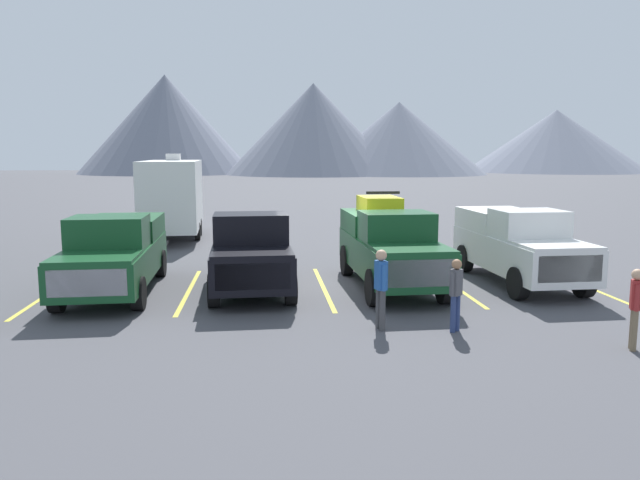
{
  "coord_description": "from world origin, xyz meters",
  "views": [
    {
      "loc": [
        -1.68,
        -16.93,
        3.72
      ],
      "look_at": [
        0.0,
        0.49,
        1.2
      ],
      "focal_mm": 33.99,
      "sensor_mm": 36.0,
      "label": 1
    }
  ],
  "objects_px": {
    "person_a": "(456,290)",
    "person_b": "(635,304)",
    "pickup_truck_a": "(115,251)",
    "pickup_truck_d": "(517,243)",
    "pickup_truck_b": "(251,249)",
    "camper_trailer_a": "(173,194)",
    "pickup_truck_c": "(389,244)",
    "person_c": "(381,284)"
  },
  "relations": [
    {
      "from": "person_a",
      "to": "person_b",
      "type": "relative_size",
      "value": 0.98
    },
    {
      "from": "pickup_truck_a",
      "to": "pickup_truck_d",
      "type": "distance_m",
      "value": 11.28
    },
    {
      "from": "person_b",
      "to": "pickup_truck_b",
      "type": "bearing_deg",
      "value": 140.75
    },
    {
      "from": "camper_trailer_a",
      "to": "person_a",
      "type": "relative_size",
      "value": 5.0
    },
    {
      "from": "pickup_truck_c",
      "to": "person_a",
      "type": "height_order",
      "value": "pickup_truck_c"
    },
    {
      "from": "pickup_truck_c",
      "to": "person_b",
      "type": "bearing_deg",
      "value": -59.85
    },
    {
      "from": "pickup_truck_a",
      "to": "pickup_truck_b",
      "type": "height_order",
      "value": "pickup_truck_b"
    },
    {
      "from": "pickup_truck_b",
      "to": "camper_trailer_a",
      "type": "bearing_deg",
      "value": 108.84
    },
    {
      "from": "pickup_truck_d",
      "to": "camper_trailer_a",
      "type": "height_order",
      "value": "camper_trailer_a"
    },
    {
      "from": "pickup_truck_a",
      "to": "camper_trailer_a",
      "type": "height_order",
      "value": "camper_trailer_a"
    },
    {
      "from": "camper_trailer_a",
      "to": "person_c",
      "type": "xyz_separation_m",
      "value": [
        6.35,
        -14.62,
        -0.95
      ]
    },
    {
      "from": "camper_trailer_a",
      "to": "person_b",
      "type": "bearing_deg",
      "value": -56.46
    },
    {
      "from": "person_b",
      "to": "person_c",
      "type": "bearing_deg",
      "value": 158.51
    },
    {
      "from": "person_b",
      "to": "pickup_truck_c",
      "type": "bearing_deg",
      "value": 120.15
    },
    {
      "from": "pickup_truck_b",
      "to": "person_b",
      "type": "xyz_separation_m",
      "value": [
        7.32,
        -5.98,
        -0.2
      ]
    },
    {
      "from": "person_b",
      "to": "person_c",
      "type": "distance_m",
      "value": 4.87
    },
    {
      "from": "pickup_truck_a",
      "to": "pickup_truck_c",
      "type": "xyz_separation_m",
      "value": [
        7.49,
        -0.11,
        0.12
      ]
    },
    {
      "from": "pickup_truck_c",
      "to": "person_c",
      "type": "relative_size",
      "value": 3.31
    },
    {
      "from": "person_b",
      "to": "pickup_truck_a",
      "type": "bearing_deg",
      "value": 150.98
    },
    {
      "from": "pickup_truck_a",
      "to": "pickup_truck_b",
      "type": "distance_m",
      "value": 3.64
    },
    {
      "from": "person_a",
      "to": "pickup_truck_a",
      "type": "bearing_deg",
      "value": 150.01
    },
    {
      "from": "person_b",
      "to": "pickup_truck_d",
      "type": "bearing_deg",
      "value": 87.01
    },
    {
      "from": "pickup_truck_d",
      "to": "person_b",
      "type": "height_order",
      "value": "pickup_truck_d"
    },
    {
      "from": "person_a",
      "to": "person_c",
      "type": "height_order",
      "value": "person_c"
    },
    {
      "from": "camper_trailer_a",
      "to": "pickup_truck_a",
      "type": "bearing_deg",
      "value": -90.48
    },
    {
      "from": "pickup_truck_b",
      "to": "person_c",
      "type": "relative_size",
      "value": 3.08
    },
    {
      "from": "pickup_truck_c",
      "to": "person_c",
      "type": "bearing_deg",
      "value": -104.14
    },
    {
      "from": "pickup_truck_d",
      "to": "pickup_truck_c",
      "type": "bearing_deg",
      "value": -177.45
    },
    {
      "from": "camper_trailer_a",
      "to": "pickup_truck_b",
      "type": "bearing_deg",
      "value": -71.16
    },
    {
      "from": "pickup_truck_c",
      "to": "camper_trailer_a",
      "type": "distance_m",
      "value": 12.81
    },
    {
      "from": "pickup_truck_c",
      "to": "camper_trailer_a",
      "type": "relative_size",
      "value": 0.74
    },
    {
      "from": "camper_trailer_a",
      "to": "person_a",
      "type": "height_order",
      "value": "camper_trailer_a"
    },
    {
      "from": "pickup_truck_b",
      "to": "person_a",
      "type": "distance_m",
      "value": 6.24
    },
    {
      "from": "pickup_truck_b",
      "to": "person_b",
      "type": "bearing_deg",
      "value": -39.25
    },
    {
      "from": "person_a",
      "to": "camper_trailer_a",
      "type": "bearing_deg",
      "value": 117.83
    },
    {
      "from": "pickup_truck_c",
      "to": "person_a",
      "type": "xyz_separation_m",
      "value": [
        0.47,
        -4.49,
        -0.32
      ]
    },
    {
      "from": "camper_trailer_a",
      "to": "person_c",
      "type": "height_order",
      "value": "camper_trailer_a"
    },
    {
      "from": "pickup_truck_b",
      "to": "person_a",
      "type": "bearing_deg",
      "value": -46.13
    },
    {
      "from": "camper_trailer_a",
      "to": "person_b",
      "type": "distance_m",
      "value": 19.71
    },
    {
      "from": "pickup_truck_a",
      "to": "pickup_truck_d",
      "type": "height_order",
      "value": "pickup_truck_d"
    },
    {
      "from": "pickup_truck_a",
      "to": "person_c",
      "type": "xyz_separation_m",
      "value": [
        6.43,
        -4.3,
        -0.1
      ]
    },
    {
      "from": "pickup_truck_b",
      "to": "person_c",
      "type": "xyz_separation_m",
      "value": [
        2.79,
        -4.2,
        -0.11
      ]
    }
  ]
}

